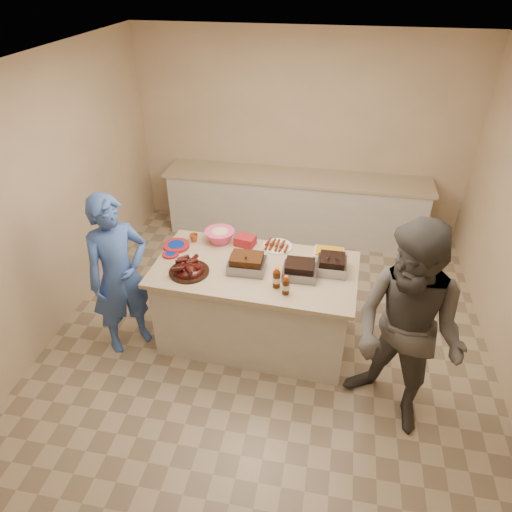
% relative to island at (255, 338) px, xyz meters
% --- Properties ---
extents(room, '(4.50, 5.00, 2.70)m').
position_rel_island_xyz_m(room, '(0.14, 0.04, 0.00)').
color(room, beige).
rests_on(room, ground).
extents(back_counter, '(3.60, 0.64, 0.90)m').
position_rel_island_xyz_m(back_counter, '(0.14, 2.24, 0.45)').
color(back_counter, beige).
rests_on(back_counter, ground).
extents(island, '(1.97, 1.10, 0.91)m').
position_rel_island_xyz_m(island, '(0.00, 0.00, 0.00)').
color(island, beige).
rests_on(island, ground).
extents(rib_platter, '(0.43, 0.43, 0.15)m').
position_rel_island_xyz_m(rib_platter, '(-0.59, -0.19, 0.91)').
color(rib_platter, '#390B08').
rests_on(rib_platter, island).
extents(pulled_pork_tray, '(0.35, 0.27, 0.10)m').
position_rel_island_xyz_m(pulled_pork_tray, '(-0.07, -0.05, 0.91)').
color(pulled_pork_tray, '#47230F').
rests_on(pulled_pork_tray, island).
extents(brisket_tray, '(0.31, 0.26, 0.09)m').
position_rel_island_xyz_m(brisket_tray, '(0.43, -0.06, 0.91)').
color(brisket_tray, black).
rests_on(brisket_tray, island).
extents(roasting_pan, '(0.27, 0.27, 0.11)m').
position_rel_island_xyz_m(roasting_pan, '(0.71, 0.08, 0.91)').
color(roasting_pan, gray).
rests_on(roasting_pan, island).
extents(coleslaw_bowl, '(0.32, 0.32, 0.21)m').
position_rel_island_xyz_m(coleslaw_bowl, '(-0.45, 0.40, 0.91)').
color(coleslaw_bowl, '#EF4176').
rests_on(coleslaw_bowl, island).
extents(sausage_plate, '(0.32, 0.32, 0.05)m').
position_rel_island_xyz_m(sausage_plate, '(0.16, 0.40, 0.91)').
color(sausage_plate, silver).
rests_on(sausage_plate, island).
extents(mac_cheese_dish, '(0.29, 0.22, 0.08)m').
position_rel_island_xyz_m(mac_cheese_dish, '(0.68, 0.32, 0.91)').
color(mac_cheese_dish, gold).
rests_on(mac_cheese_dish, island).
extents(bbq_bottle_a, '(0.07, 0.07, 0.20)m').
position_rel_island_xyz_m(bbq_bottle_a, '(0.24, -0.26, 0.91)').
color(bbq_bottle_a, '#3A1707').
rests_on(bbq_bottle_a, island).
extents(bbq_bottle_b, '(0.07, 0.07, 0.19)m').
position_rel_island_xyz_m(bbq_bottle_b, '(0.34, -0.34, 0.91)').
color(bbq_bottle_b, '#3A1707').
rests_on(bbq_bottle_b, island).
extents(mustard_bottle, '(0.04, 0.04, 0.11)m').
position_rel_island_xyz_m(mustard_bottle, '(-0.14, 0.12, 0.91)').
color(mustard_bottle, yellow).
rests_on(mustard_bottle, island).
extents(sauce_bowl, '(0.14, 0.05, 0.14)m').
position_rel_island_xyz_m(sauce_bowl, '(0.02, 0.18, 0.91)').
color(sauce_bowl, silver).
rests_on(sauce_bowl, island).
extents(plate_stack_large, '(0.28, 0.28, 0.03)m').
position_rel_island_xyz_m(plate_stack_large, '(-0.86, 0.21, 0.91)').
color(plate_stack_large, maroon).
rests_on(plate_stack_large, island).
extents(plate_stack_small, '(0.17, 0.17, 0.02)m').
position_rel_island_xyz_m(plate_stack_small, '(-0.86, 0.06, 0.91)').
color(plate_stack_small, maroon).
rests_on(plate_stack_small, island).
extents(plastic_cup, '(0.09, 0.09, 0.09)m').
position_rel_island_xyz_m(plastic_cup, '(-0.71, 0.35, 0.91)').
color(plastic_cup, '#A34619').
rests_on(plastic_cup, island).
extents(basket_stack, '(0.22, 0.19, 0.10)m').
position_rel_island_xyz_m(basket_stack, '(-0.17, 0.38, 0.91)').
color(basket_stack, maroon).
rests_on(basket_stack, island).
extents(guest_blue, '(1.66, 1.60, 0.40)m').
position_rel_island_xyz_m(guest_blue, '(-1.26, -0.28, 0.00)').
color(guest_blue, '#3A5EB3').
rests_on(guest_blue, ground).
extents(guest_gray, '(1.91, 2.08, 0.72)m').
position_rel_island_xyz_m(guest_gray, '(1.33, -0.71, 0.00)').
color(guest_gray, '#55524D').
rests_on(guest_gray, ground).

